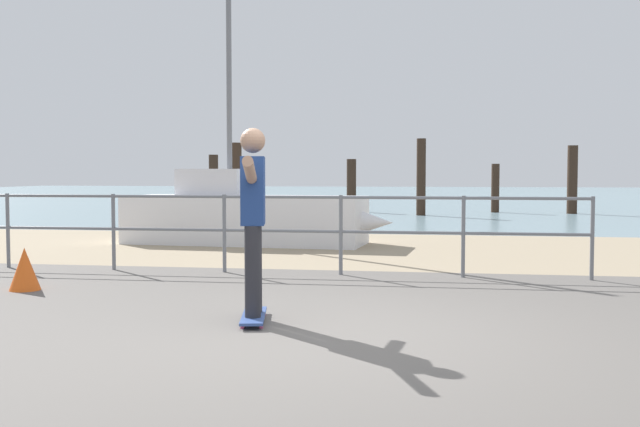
{
  "coord_description": "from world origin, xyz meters",
  "views": [
    {
      "loc": [
        0.95,
        -6.04,
        1.35
      ],
      "look_at": [
        -0.35,
        2.0,
        0.9
      ],
      "focal_mm": 42.49,
      "sensor_mm": 36.0,
      "label": 1
    }
  ],
  "objects_px": {
    "skateboarder": "(253,210)",
    "traffic_cone": "(25,270)",
    "sailboat": "(253,216)",
    "skateboard": "(254,316)"
  },
  "relations": [
    {
      "from": "sailboat",
      "to": "traffic_cone",
      "type": "xyz_separation_m",
      "value": [
        -1.19,
        -5.74,
        -0.28
      ]
    },
    {
      "from": "skateboard",
      "to": "skateboarder",
      "type": "bearing_deg",
      "value": -14.04
    },
    {
      "from": "skateboard",
      "to": "skateboarder",
      "type": "distance_m",
      "value": 0.95
    },
    {
      "from": "traffic_cone",
      "to": "sailboat",
      "type": "bearing_deg",
      "value": 78.25
    },
    {
      "from": "skateboard",
      "to": "traffic_cone",
      "type": "bearing_deg",
      "value": 155.96
    },
    {
      "from": "skateboard",
      "to": "traffic_cone",
      "type": "relative_size",
      "value": 1.65
    },
    {
      "from": "sailboat",
      "to": "traffic_cone",
      "type": "height_order",
      "value": "sailboat"
    },
    {
      "from": "skateboarder",
      "to": "traffic_cone",
      "type": "distance_m",
      "value": 3.35
    },
    {
      "from": "sailboat",
      "to": "traffic_cone",
      "type": "bearing_deg",
      "value": -101.75
    },
    {
      "from": "skateboard",
      "to": "traffic_cone",
      "type": "height_order",
      "value": "traffic_cone"
    }
  ]
}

